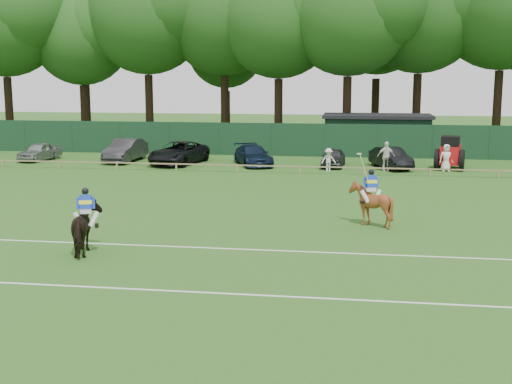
% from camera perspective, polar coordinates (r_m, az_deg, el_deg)
% --- Properties ---
extents(ground, '(160.00, 160.00, 0.00)m').
position_cam_1_polar(ground, '(25.68, -2.12, -4.19)').
color(ground, '#1E4C14').
rests_on(ground, ground).
extents(horse_dark, '(1.57, 2.34, 1.81)m').
position_cam_1_polar(horse_dark, '(24.58, -13.92, -2.95)').
color(horse_dark, black).
rests_on(horse_dark, ground).
extents(horse_chestnut, '(1.88, 2.01, 1.84)m').
position_cam_1_polar(horse_chestnut, '(28.58, 9.52, -0.99)').
color(horse_chestnut, brown).
rests_on(horse_chestnut, ground).
extents(sedan_silver, '(2.26, 4.07, 1.31)m').
position_cam_1_polar(sedan_silver, '(51.79, -17.60, 3.24)').
color(sedan_silver, '#999B9E').
rests_on(sedan_silver, ground).
extents(sedan_grey, '(1.92, 4.95, 1.61)m').
position_cam_1_polar(sedan_grey, '(49.72, -10.82, 3.44)').
color(sedan_grey, '#2B2A2D').
rests_on(sedan_grey, ground).
extents(suv_black, '(3.61, 5.95, 1.54)m').
position_cam_1_polar(suv_black, '(47.77, -6.46, 3.25)').
color(suv_black, black).
rests_on(suv_black, ground).
extents(sedan_navy, '(3.63, 5.08, 1.37)m').
position_cam_1_polar(sedan_navy, '(46.80, -0.23, 3.07)').
color(sedan_navy, '#101D34').
rests_on(sedan_navy, ground).
extents(hatch_grey, '(1.65, 3.67, 1.23)m').
position_cam_1_polar(hatch_grey, '(46.38, 6.46, 2.86)').
color(hatch_grey, '#313033').
rests_on(hatch_grey, ground).
extents(estate_black, '(2.95, 4.44, 1.38)m').
position_cam_1_polar(estate_black, '(46.09, 11.18, 2.79)').
color(estate_black, black).
rests_on(estate_black, ground).
extents(spectator_left, '(1.07, 0.79, 1.47)m').
position_cam_1_polar(spectator_left, '(44.25, 6.07, 2.69)').
color(spectator_left, silver).
rests_on(spectator_left, ground).
extents(spectator_mid, '(1.18, 0.66, 1.91)m').
position_cam_1_polar(spectator_mid, '(44.75, 10.78, 2.93)').
color(spectator_mid, silver).
rests_on(spectator_mid, ground).
extents(spectator_right, '(0.92, 0.66, 1.75)m').
position_cam_1_polar(spectator_right, '(45.53, 15.57, 2.76)').
color(spectator_right, silver).
rests_on(spectator_right, ground).
extents(rider_dark, '(0.92, 0.52, 1.41)m').
position_cam_1_polar(rider_dark, '(24.41, -14.00, -1.15)').
color(rider_dark, silver).
rests_on(rider_dark, ground).
extents(rider_chestnut, '(0.98, 0.52, 2.05)m').
position_cam_1_polar(rider_chestnut, '(28.43, 9.56, 0.60)').
color(rider_chestnut, silver).
rests_on(rider_chestnut, ground).
extents(pitch_lines, '(60.00, 5.10, 0.01)m').
position_cam_1_polar(pitch_lines, '(22.37, -3.80, -6.33)').
color(pitch_lines, silver).
rests_on(pitch_lines, ground).
extents(pitch_rail, '(62.10, 0.10, 0.50)m').
position_cam_1_polar(pitch_rail, '(43.12, 2.35, 2.16)').
color(pitch_rail, '#997F5B').
rests_on(pitch_rail, ground).
extents(perimeter_fence, '(92.08, 0.08, 2.50)m').
position_cam_1_polar(perimeter_fence, '(51.92, 3.46, 4.36)').
color(perimeter_fence, '#14351E').
rests_on(perimeter_fence, ground).
extents(utility_shed, '(8.40, 4.40, 3.04)m').
position_cam_1_polar(utility_shed, '(54.69, 10.05, 4.81)').
color(utility_shed, '#14331E').
rests_on(utility_shed, ground).
extents(tree_row, '(96.00, 12.00, 21.00)m').
position_cam_1_polar(tree_row, '(59.85, 6.06, 3.86)').
color(tree_row, '#26561C').
rests_on(tree_row, ground).
extents(tractor, '(2.23, 2.92, 2.21)m').
position_cam_1_polar(tractor, '(46.49, 15.88, 3.10)').
color(tractor, '#B41013').
rests_on(tractor, ground).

